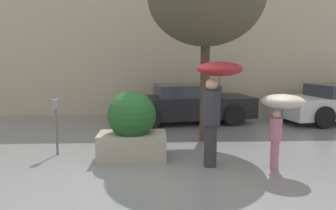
# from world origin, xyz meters

# --- Properties ---
(ground_plane) EXTENTS (40.00, 40.00, 0.00)m
(ground_plane) POSITION_xyz_m (0.00, 0.00, 0.00)
(ground_plane) COLOR slate
(building_facade) EXTENTS (18.00, 0.30, 6.00)m
(building_facade) POSITION_xyz_m (0.00, 6.50, 3.00)
(building_facade) COLOR #B7A88E
(building_facade) RESTS_ON ground
(planter_box) EXTENTS (1.41, 1.01, 1.44)m
(planter_box) POSITION_xyz_m (-0.17, 0.93, 0.69)
(planter_box) COLOR #9E9384
(planter_box) RESTS_ON ground
(person_adult) EXTENTS (0.87, 0.87, 2.05)m
(person_adult) POSITION_xyz_m (1.48, 0.40, 1.52)
(person_adult) COLOR #2D2D33
(person_adult) RESTS_ON ground
(person_child) EXTENTS (0.80, 0.80, 1.44)m
(person_child) POSITION_xyz_m (2.68, 0.19, 1.17)
(person_child) COLOR #B76684
(person_child) RESTS_ON ground
(parked_car_near) EXTENTS (4.55, 2.43, 1.25)m
(parked_car_near) POSITION_xyz_m (1.34, 4.91, 0.60)
(parked_car_near) COLOR black
(parked_car_near) RESTS_ON ground
(parking_meter) EXTENTS (0.14, 0.14, 1.22)m
(parking_meter) POSITION_xyz_m (-1.85, 1.32, 0.88)
(parking_meter) COLOR #595B60
(parking_meter) RESTS_ON ground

